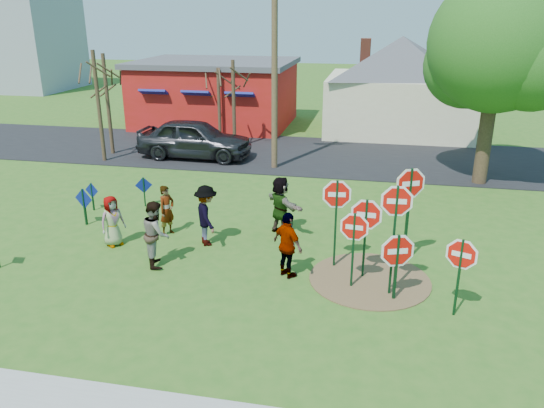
{
  "coord_description": "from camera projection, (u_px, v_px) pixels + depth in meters",
  "views": [
    {
      "loc": [
        4.43,
        -13.78,
        6.72
      ],
      "look_at": [
        1.43,
        1.15,
        1.15
      ],
      "focal_mm": 35.0,
      "sensor_mm": 36.0,
      "label": 1
    }
  ],
  "objects": [
    {
      "name": "blue_diamond_b",
      "position": [
        84.0,
        203.0,
        17.42
      ],
      "size": [
        0.69,
        0.18,
        1.27
      ],
      "rotation": [
        0.0,
        0.0,
        -0.23
      ],
      "color": "#0D3219",
      "rests_on": "ground"
    },
    {
      "name": "leafy_tree",
      "position": [
        501.0,
        51.0,
        20.11
      ],
      "size": [
        5.77,
        5.26,
        8.19
      ],
      "color": "#382819",
      "rests_on": "ground"
    },
    {
      "name": "blue_diamond_d",
      "position": [
        144.0,
        188.0,
        19.13
      ],
      "size": [
        0.57,
        0.24,
        1.11
      ],
      "rotation": [
        0.0,
        0.0,
        0.38
      ],
      "color": "#0D3219",
      "rests_on": "ground"
    },
    {
      "name": "person_f",
      "position": [
        281.0,
        205.0,
        16.7
      ],
      "size": [
        1.62,
        1.64,
        1.89
      ],
      "primitive_type": "imported",
      "rotation": [
        0.0,
        0.0,
        2.34
      ],
      "color": "#1F4B30",
      "rests_on": "ground"
    },
    {
      "name": "stop_sign_d",
      "position": [
        410.0,
        192.0,
        14.26
      ],
      "size": [
        1.05,
        0.49,
        2.94
      ],
      "rotation": [
        0.0,
        0.0,
        0.43
      ],
      "color": "#0D3219",
      "rests_on": "ground"
    },
    {
      "name": "person_a",
      "position": [
        112.0,
        221.0,
        15.89
      ],
      "size": [
        0.84,
        0.91,
        1.57
      ],
      "primitive_type": "imported",
      "rotation": [
        0.0,
        0.0,
        0.98
      ],
      "color": "#38428B",
      "rests_on": "ground"
    },
    {
      "name": "stop_sign_b",
      "position": [
        337.0,
        202.0,
        14.17
      ],
      "size": [
        1.05,
        0.14,
        2.65
      ],
      "rotation": [
        0.0,
        0.0,
        0.12
      ],
      "color": "#0D3219",
      "rests_on": "ground"
    },
    {
      "name": "bare_tree_mid",
      "position": [
        106.0,
        90.0,
        25.35
      ],
      "size": [
        1.8,
        1.8,
        4.85
      ],
      "color": "#382819",
      "rests_on": "ground"
    },
    {
      "name": "person_c",
      "position": [
        156.0,
        233.0,
        14.62
      ],
      "size": [
        1.02,
        1.12,
        1.87
      ],
      "primitive_type": "imported",
      "rotation": [
        0.0,
        0.0,
        2.0
      ],
      "color": "brown",
      "rests_on": "ground"
    },
    {
      "name": "bare_tree_extra",
      "position": [
        219.0,
        93.0,
        28.78
      ],
      "size": [
        1.8,
        1.8,
        3.85
      ],
      "color": "#382819",
      "rests_on": "ground"
    },
    {
      "name": "cream_house",
      "position": [
        400.0,
        81.0,
        30.36
      ],
      "size": [
        9.4,
        9.4,
        6.5
      ],
      "color": "beige",
      "rests_on": "ground"
    },
    {
      "name": "ground",
      "position": [
        218.0,
        250.0,
        15.82
      ],
      "size": [
        120.0,
        120.0,
        0.0
      ],
      "primitive_type": "plane",
      "color": "#2F611B",
      "rests_on": "ground"
    },
    {
      "name": "stop_sign_e",
      "position": [
        397.0,
        255.0,
        12.7
      ],
      "size": [
        1.08,
        0.39,
        1.88
      ],
      "rotation": [
        0.0,
        0.0,
        0.34
      ],
      "color": "#0D3219",
      "rests_on": "ground"
    },
    {
      "name": "stop_sign_f",
      "position": [
        461.0,
        260.0,
        11.96
      ],
      "size": [
        0.91,
        0.38,
        2.05
      ],
      "rotation": [
        0.0,
        0.0,
        -0.38
      ],
      "color": "#0D3219",
      "rests_on": "ground"
    },
    {
      "name": "red_building",
      "position": [
        216.0,
        92.0,
        32.73
      ],
      "size": [
        9.4,
        7.69,
        3.9
      ],
      "color": "#A31A10",
      "rests_on": "ground"
    },
    {
      "name": "stop_sign_a",
      "position": [
        354.0,
        234.0,
        13.22
      ],
      "size": [
        0.98,
        0.11,
        2.16
      ],
      "rotation": [
        0.0,
        0.0,
        -0.1
      ],
      "color": "#0D3219",
      "rests_on": "ground"
    },
    {
      "name": "bare_tree_west",
      "position": [
        97.0,
        91.0,
        24.03
      ],
      "size": [
        1.8,
        1.8,
        5.1
      ],
      "color": "#382819",
      "rests_on": "ground"
    },
    {
      "name": "road",
      "position": [
        285.0,
        154.0,
        26.4
      ],
      "size": [
        120.0,
        7.5,
        0.04
      ],
      "primitive_type": "cube",
      "color": "black",
      "rests_on": "ground"
    },
    {
      "name": "dirt_patch",
      "position": [
        369.0,
        279.0,
        14.06
      ],
      "size": [
        3.2,
        3.2,
        0.03
      ],
      "primitive_type": "cylinder",
      "color": "brown",
      "rests_on": "ground"
    },
    {
      "name": "bare_tree_east",
      "position": [
        233.0,
        92.0,
        26.48
      ],
      "size": [
        1.8,
        1.8,
        4.46
      ],
      "color": "#382819",
      "rests_on": "ground"
    },
    {
      "name": "person_d",
      "position": [
        206.0,
        216.0,
        15.9
      ],
      "size": [
        1.23,
        1.39,
        1.87
      ],
      "primitive_type": "imported",
      "rotation": [
        0.0,
        0.0,
        2.12
      ],
      "color": "#38373D",
      "rests_on": "ground"
    },
    {
      "name": "person_e",
      "position": [
        288.0,
        245.0,
        13.93
      ],
      "size": [
        1.11,
        1.03,
        1.83
      ],
      "primitive_type": "imported",
      "rotation": [
        0.0,
        0.0,
        2.44
      ],
      "color": "#4E3362",
      "rests_on": "ground"
    },
    {
      "name": "suv",
      "position": [
        195.0,
        139.0,
        25.32
      ],
      "size": [
        5.49,
        2.33,
        1.85
      ],
      "primitive_type": "imported",
      "rotation": [
        0.0,
        0.0,
        1.54
      ],
      "color": "#2A2B2F",
      "rests_on": "road"
    },
    {
      "name": "utility_pole",
      "position": [
        275.0,
        67.0,
        22.52
      ],
      "size": [
        2.06,
        0.57,
        8.52
      ],
      "rotation": [
        0.0,
        0.0,
        0.22
      ],
      "color": "#4C3823",
      "rests_on": "ground"
    },
    {
      "name": "distant_building",
      "position": [
        13.0,
        43.0,
        47.26
      ],
      "size": [
        10.0,
        8.0,
        8.0
      ],
      "primitive_type": "cube",
      "color": "#8C939E",
      "rests_on": "ground"
    },
    {
      "name": "stop_sign_c",
      "position": [
        396.0,
        215.0,
        12.63
      ],
      "size": [
        1.04,
        0.1,
        3.01
      ],
      "rotation": [
        0.0,
        0.0,
        0.07
      ],
      "color": "#0D3219",
      "rests_on": "ground"
    },
    {
      "name": "blue_diamond_c",
      "position": [
        92.0,
        194.0,
        18.75
      ],
      "size": [
        0.55,
        0.13,
        1.03
      ],
      "rotation": [
        0.0,
        0.0,
        -0.21
      ],
      "color": "#0D3219",
      "rests_on": "ground"
    },
    {
      "name": "person_b",
      "position": [
        167.0,
        210.0,
        16.67
      ],
      "size": [
        0.58,
        0.69,
        1.62
      ],
      "primitive_type": "imported",
      "rotation": [
        0.0,
        0.0,
        1.18
      ],
      "color": "#307E67",
      "rests_on": "ground"
    },
    {
      "name": "stop_sign_g",
      "position": [
        366.0,
        221.0,
        13.69
      ],
      "size": [
        1.11,
        0.08,
        2.34
      ],
      "rotation": [
        0.0,
        0.0,
        -0.06
      ],
      "color": "#0D3219",
      "rests_on": "ground"
    }
  ]
}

